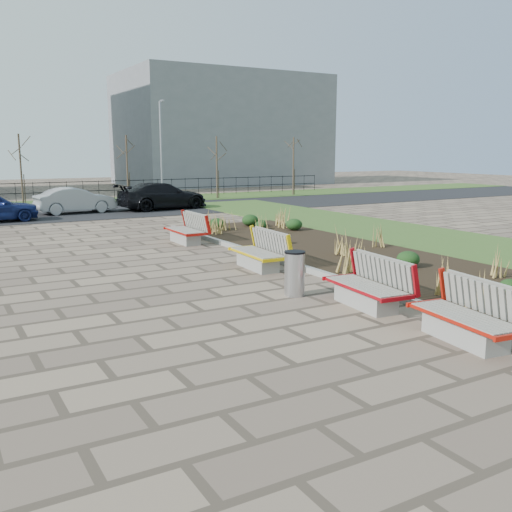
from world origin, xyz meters
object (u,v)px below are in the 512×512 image
litter_bin (295,274)px  lamp_east (161,152)px  bench_b (366,283)px  bench_d (185,229)px  car_silver (75,200)px  bench_a (465,313)px  car_black (162,196)px  bench_c (257,251)px

litter_bin → lamp_east: 24.18m
bench_b → bench_d: (0.00, 9.40, 0.00)m
car_silver → bench_a: bearing=176.9°
bench_b → litter_bin: 1.67m
bench_a → car_silver: size_ratio=0.54×
car_black → bench_c: bearing=161.5°
bench_d → car_silver: (-1.14, 11.43, 0.16)m
bench_a → bench_d: same height
bench_d → car_silver: car_silver is taller
litter_bin → bench_d: bearing=84.7°
bench_b → litter_bin: (-0.73, 1.50, -0.01)m
bench_b → car_black: 20.74m
bench_c → bench_d: (0.00, 5.00, 0.00)m
bench_a → car_black: (3.36, 22.95, 0.23)m
litter_bin → car_silver: size_ratio=0.25×
bench_a → bench_b: size_ratio=1.00×
bench_b → car_silver: (-1.14, 20.83, 0.16)m
bench_a → bench_b: same height
bench_b → bench_c: bearing=95.2°
bench_c → litter_bin: (-0.73, -2.90, -0.01)m
bench_d → lamp_east: bearing=72.5°
bench_b → lamp_east: size_ratio=0.35×
bench_d → lamp_east: lamp_east is taller
bench_d → bench_b: bearing=-89.6°
bench_d → car_black: 11.57m
car_silver → car_black: size_ratio=0.80×
litter_bin → lamp_east: lamp_east is taller
bench_c → bench_d: size_ratio=1.00×
bench_c → litter_bin: 2.99m
bench_a → bench_b: (0.00, 2.49, 0.00)m
litter_bin → lamp_east: (5.73, 23.35, 2.55)m
bench_d → car_black: bearing=73.5°
lamp_east → car_silver: bearing=-146.8°
bench_b → car_black: car_black is taller
car_black → lamp_east: lamp_east is taller
bench_c → lamp_east: bearing=78.9°
car_silver → car_black: bearing=-100.5°
car_black → lamp_east: (1.64, 4.39, 2.31)m
bench_c → car_black: car_black is taller
car_silver → bench_b: bearing=177.2°
bench_b → lamp_east: lamp_east is taller
car_black → lamp_east: bearing=-27.2°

